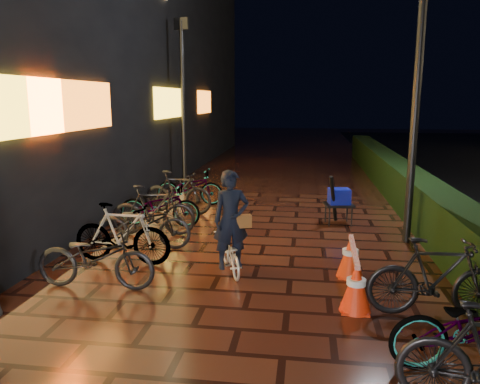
# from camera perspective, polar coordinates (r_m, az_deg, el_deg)

# --- Properties ---
(ground) EXTENTS (80.00, 80.00, 0.00)m
(ground) POSITION_cam_1_polar(r_m,az_deg,el_deg) (5.85, -0.19, -16.39)
(ground) COLOR #381911
(ground) RESTS_ON ground
(hedge) EXTENTS (0.70, 20.00, 1.00)m
(hedge) POSITION_cam_1_polar(r_m,az_deg,el_deg) (13.56, 18.84, 1.24)
(hedge) COLOR black
(hedge) RESTS_ON ground
(storefront_block) EXTENTS (12.09, 22.00, 9.00)m
(storefront_block) POSITION_cam_1_polar(r_m,az_deg,el_deg) (19.61, -24.38, 15.51)
(storefront_block) COLOR black
(storefront_block) RESTS_ON ground
(lamp_post_hedge) EXTENTS (0.53, 0.15, 5.53)m
(lamp_post_hedge) POSITION_cam_1_polar(r_m,az_deg,el_deg) (9.34, 20.84, 12.56)
(lamp_post_hedge) COLOR black
(lamp_post_hedge) RESTS_ON ground
(lamp_post_sf) EXTENTS (0.48, 0.22, 5.05)m
(lamp_post_sf) POSITION_cam_1_polar(r_m,az_deg,el_deg) (14.45, -6.97, 11.42)
(lamp_post_sf) COLOR black
(lamp_post_sf) RESTS_ON ground
(cyclist) EXTENTS (0.80, 1.22, 1.66)m
(cyclist) POSITION_cam_1_polar(r_m,az_deg,el_deg) (7.35, -1.14, -5.34)
(cyclist) COLOR silver
(cyclist) RESTS_ON ground
(traffic_barrier) EXTENTS (0.45, 1.64, 0.66)m
(traffic_barrier) POSITION_cam_1_polar(r_m,az_deg,el_deg) (6.92, 13.60, -9.26)
(traffic_barrier) COLOR red
(traffic_barrier) RESTS_ON ground
(cart_assembly) EXTENTS (0.69, 0.72, 1.14)m
(cart_assembly) POSITION_cam_1_polar(r_m,az_deg,el_deg) (10.44, 11.93, -0.76)
(cart_assembly) COLOR black
(cart_assembly) RESTS_ON ground
(parked_bikes_storefront) EXTENTS (1.96, 6.24, 1.03)m
(parked_bikes_storefront) POSITION_cam_1_polar(r_m,az_deg,el_deg) (9.61, -10.43, -2.36)
(parked_bikes_storefront) COLOR black
(parked_bikes_storefront) RESTS_ON ground
(parked_bikes_hedge) EXTENTS (1.87, 2.57, 1.03)m
(parked_bikes_hedge) POSITION_cam_1_polar(r_m,az_deg,el_deg) (5.53, 26.06, -13.61)
(parked_bikes_hedge) COLOR black
(parked_bikes_hedge) RESTS_ON ground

